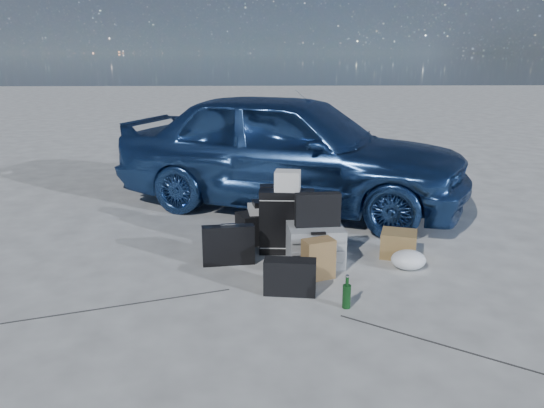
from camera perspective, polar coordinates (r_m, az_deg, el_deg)
The scene contains 16 objects.
ground at distance 4.93m, azimuth 3.23°, elevation -7.95°, with size 60.00×60.00×0.00m, color silver.
car at distance 6.98m, azimuth 1.99°, elevation 5.85°, with size 1.83×4.55×1.55m, color #2E5392.
pelican_case at distance 5.20m, azimuth 4.67°, elevation -4.40°, with size 0.53×0.43×0.38m, color gray.
laptop_bag at distance 5.10m, azimuth 4.93°, elevation -0.62°, with size 0.43×0.11×0.33m, color black.
briefcase at distance 5.18m, azimuth -4.71°, elevation -4.43°, with size 0.51×0.11×0.39m, color black.
suitcase_left at distance 6.07m, azimuth 0.73°, elevation -0.51°, with size 0.43×0.15×0.56m, color black.
suitcase_right at distance 5.43m, azimuth 1.57°, elevation -1.93°, with size 0.55×0.20×0.66m, color black.
white_carton at distance 5.32m, azimuth 1.69°, elevation 2.52°, with size 0.25×0.20×0.20m, color beige.
duffel_bag at distance 5.83m, azimuth -0.42°, elevation -2.37°, with size 0.67×0.29×0.33m, color black.
flat_box_white at distance 5.75m, azimuth -0.59°, elevation -0.51°, with size 0.39×0.29×0.07m, color beige.
flat_box_black at distance 5.74m, azimuth -0.71°, elevation 0.10°, with size 0.26×0.19×0.06m, color black.
kraft_bag at distance 4.88m, azimuth 5.01°, elevation -5.90°, with size 0.28×0.17×0.37m, color #8D5E3D.
cardboard_box at distance 5.54m, azimuth 13.46°, elevation -4.21°, with size 0.35×0.30×0.26m, color olive.
plastic_bag at distance 5.26m, azimuth 14.46°, elevation -5.83°, with size 0.33×0.28×0.18m, color white.
messenger_bag at distance 4.57m, azimuth 1.94°, elevation -7.83°, with size 0.44×0.17×0.31m, color black.
green_bottle at distance 4.38m, azimuth 8.04°, elevation -9.39°, with size 0.07×0.07×0.27m, color #0D3312.
Camera 1 is at (-0.42, -4.49, 1.99)m, focal length 35.00 mm.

